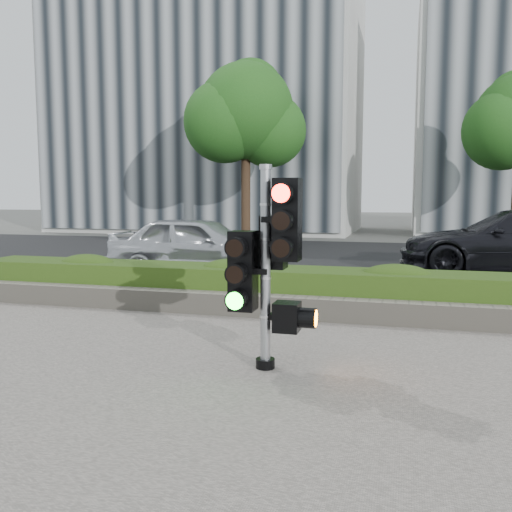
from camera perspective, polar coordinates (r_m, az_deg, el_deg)
name	(u,v)px	position (r m, az deg, el deg)	size (l,w,h in m)	color
ground	(263,355)	(6.61, 0.75, -10.37)	(120.00, 120.00, 0.00)	#51514C
sidewalk	(180,446)	(4.39, -8.03, -19.15)	(16.00, 11.00, 0.03)	#9E9389
road	(348,260)	(16.31, 9.67, -0.43)	(60.00, 13.00, 0.02)	black
curb	(308,301)	(9.59, 5.54, -4.76)	(60.00, 0.25, 0.12)	gray
stone_wall	(294,307)	(8.36, 4.07, -5.42)	(12.00, 0.32, 0.34)	gray
hedge	(302,289)	(8.95, 4.90, -3.53)	(12.00, 1.00, 0.68)	#507825
building_left	(211,95)	(31.50, -4.72, 16.53)	(16.00, 9.00, 15.00)	#B7B7B2
tree_left	(246,115)	(21.80, -1.10, 14.61)	(4.61, 4.03, 7.34)	black
traffic_signal	(269,257)	(5.80, 1.37, -0.13)	(0.76, 0.55, 2.20)	black
car_silver	(199,246)	(12.66, -6.00, 1.03)	(1.70, 4.22, 1.44)	silver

